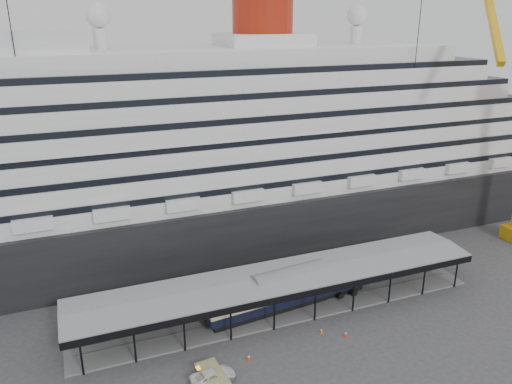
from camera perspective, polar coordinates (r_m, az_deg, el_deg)
ground at (r=66.20m, az=4.79°, el=-15.27°), size 200.00×200.00×0.00m
cruise_ship at (r=86.37m, az=-4.22°, el=6.54°), size 130.00×30.00×43.90m
platform_canopy at (r=68.70m, az=2.98°, el=-11.46°), size 56.00×9.18×5.30m
port_truck at (r=57.99m, az=-4.93°, el=-20.23°), size 5.20×2.82×1.39m
pullman_carriage at (r=68.85m, az=3.85°, el=-10.92°), size 24.39×5.58×23.76m
traffic_cone_left at (r=60.74m, az=-0.84°, el=-18.38°), size 0.55×0.55×0.81m
traffic_cone_mid at (r=65.34m, az=10.22°, el=-15.67°), size 0.51×0.51×0.77m
traffic_cone_right at (r=65.54m, az=7.49°, el=-15.44°), size 0.37×0.37×0.65m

